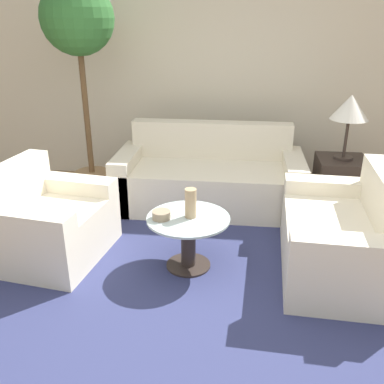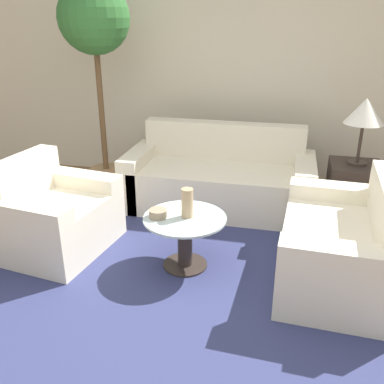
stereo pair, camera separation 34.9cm
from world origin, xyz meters
The scene contains 12 objects.
ground_plane centered at (0.00, 0.00, 0.00)m, with size 14.00×14.00×0.00m, color brown.
wall_back centered at (0.00, 2.73, 1.30)m, with size 10.00×0.06×2.60m.
rug centered at (-0.02, 0.63, 0.00)m, with size 3.31×3.37×0.01m.
sofa_main centered at (0.05, 1.89, 0.28)m, with size 1.91×0.85×0.84m.
armchair centered at (-1.21, 0.68, 0.28)m, with size 0.90×1.02×0.80m.
loveseat centered at (1.21, 0.71, 0.28)m, with size 0.87×1.31×0.82m.
coffee_table centered at (-0.02, 0.63, 0.28)m, with size 0.65×0.65×0.44m.
side_table centered at (1.37, 1.83, 0.29)m, with size 0.48×0.48×0.58m.
table_lamp centered at (1.37, 1.83, 1.07)m, with size 0.36×0.36×0.62m.
potted_plant centered at (-1.26, 1.95, 1.67)m, with size 0.71×0.71×2.22m.
vase centered at (0.00, 0.64, 0.56)m, with size 0.09×0.09×0.23m.
bowl centered at (-0.22, 0.58, 0.47)m, with size 0.14×0.14×0.06m.
Camera 1 is at (0.36, -2.33, 1.90)m, focal length 40.00 mm.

